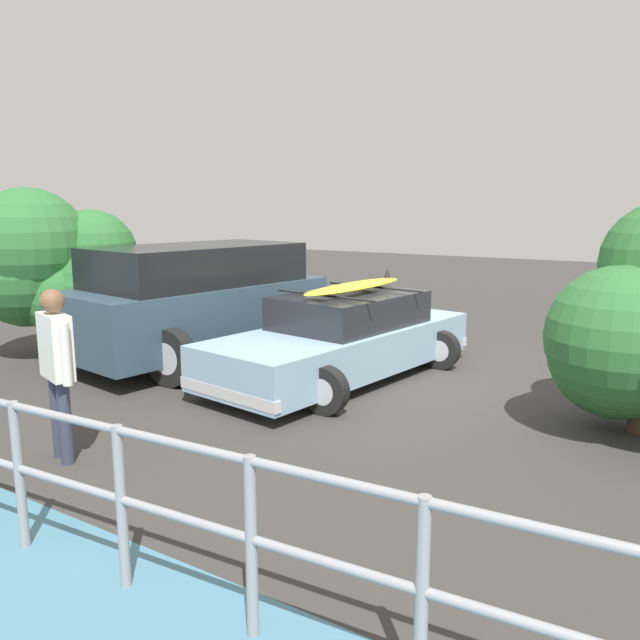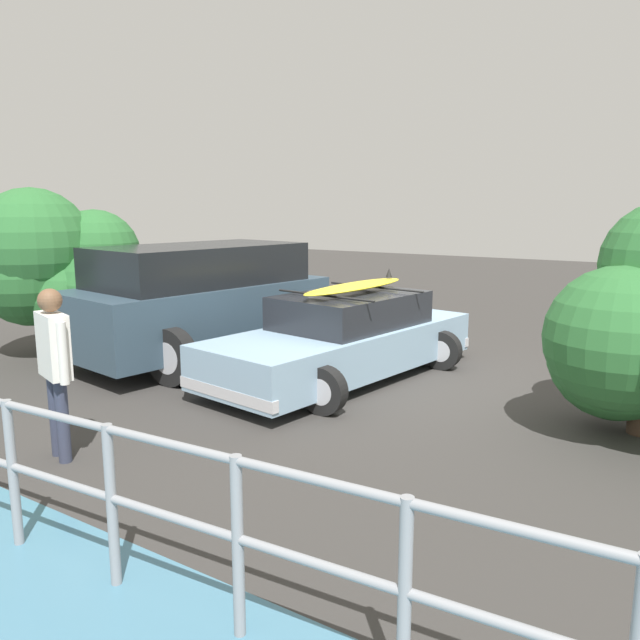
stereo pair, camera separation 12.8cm
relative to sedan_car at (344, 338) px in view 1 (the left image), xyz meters
name	(u,v)px [view 1 (the left image)]	position (x,y,z in m)	size (l,w,h in m)	color
ground_plane	(398,382)	(-0.76, -0.22, -0.59)	(44.00, 44.00, 0.02)	#383533
parking_stripe	(271,366)	(1.28, 0.05, -0.58)	(3.51, 0.12, 0.00)	silver
sedan_car	(344,338)	(0.00, 0.00, 0.00)	(2.62, 4.67, 1.50)	#8CADC6
suv_car	(199,301)	(2.56, 0.25, 0.38)	(3.09, 4.55, 1.85)	#334756
person_bystander	(57,359)	(0.84, 4.07, 0.44)	(0.63, 0.33, 1.70)	#33384C
railing_fence	(66,470)	(-0.80, 5.19, 0.12)	(7.15, 0.50, 1.11)	gray
bush_near_right	(59,271)	(4.57, 1.34, 0.84)	(2.62, 2.44, 2.76)	#4C3828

